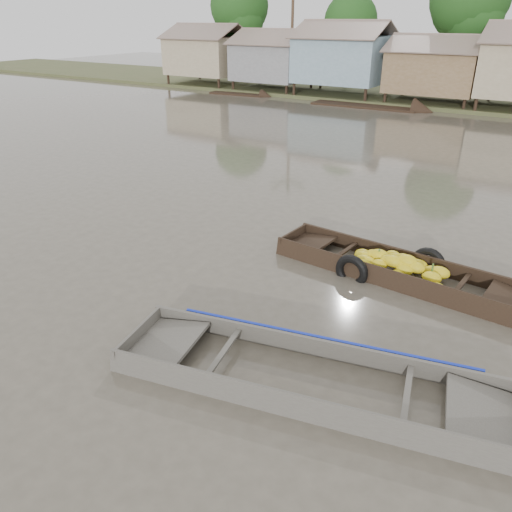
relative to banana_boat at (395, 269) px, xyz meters
The scene contains 3 objects.
ground 4.08m from the banana_boat, 122.58° to the right, with size 120.00×120.00×0.00m, color #4D473B.
banana_boat is the anchor object (origin of this frame).
viewer_boat 4.57m from the banana_boat, 89.44° to the right, with size 6.94×3.11×0.54m.
Camera 1 is at (5.00, -7.24, 5.62)m, focal length 35.00 mm.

